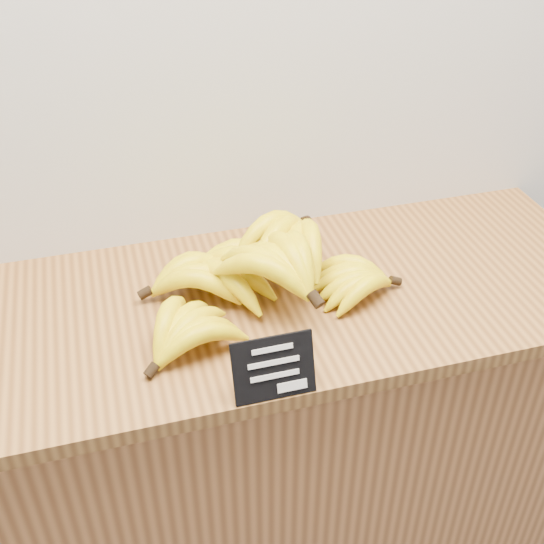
{
  "coord_description": "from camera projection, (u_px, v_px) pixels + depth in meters",
  "views": [
    {
      "loc": [
        -0.41,
        1.75,
        1.73
      ],
      "look_at": [
        -0.14,
        2.7,
        1.02
      ],
      "focal_mm": 45.0,
      "sensor_mm": 36.0,
      "label": 1
    }
  ],
  "objects": [
    {
      "name": "counter",
      "position": [
        266.0,
        458.0,
        1.59
      ],
      "size": [
        1.32,
        0.5,
        0.9
      ],
      "primitive_type": "cube",
      "color": "#A46635",
      "rests_on": "ground"
    },
    {
      "name": "banana_pile",
      "position": [
        254.0,
        274.0,
        1.27
      ],
      "size": [
        0.53,
        0.34,
        0.13
      ],
      "color": "yellow",
      "rests_on": "counter_top"
    },
    {
      "name": "counter_top",
      "position": [
        265.0,
        302.0,
        1.32
      ],
      "size": [
        1.41,
        0.54,
        0.03
      ],
      "primitive_type": "cube",
      "color": "#92602D",
      "rests_on": "counter"
    },
    {
      "name": "chalkboard_sign",
      "position": [
        274.0,
        368.0,
        1.07
      ],
      "size": [
        0.13,
        0.04,
        0.1
      ],
      "primitive_type": "cube",
      "rotation": [
        -0.33,
        0.0,
        0.0
      ],
      "color": "black",
      "rests_on": "counter_top"
    }
  ]
}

